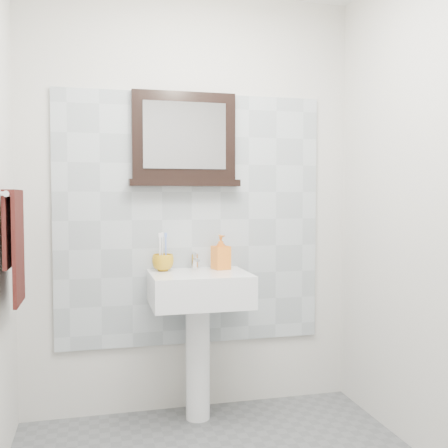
% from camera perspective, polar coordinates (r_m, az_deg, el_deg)
% --- Properties ---
extents(back_wall, '(2.00, 0.01, 2.50)m').
position_cam_1_polar(back_wall, '(3.16, -3.60, 2.30)').
color(back_wall, beige).
rests_on(back_wall, ground).
extents(front_wall, '(2.00, 0.01, 2.50)m').
position_cam_1_polar(front_wall, '(1.07, 18.05, 0.79)').
color(front_wall, beige).
rests_on(front_wall, ground).
extents(splashback, '(1.60, 0.02, 1.50)m').
position_cam_1_polar(splashback, '(3.15, -3.55, 0.48)').
color(splashback, '#A8B1B6').
rests_on(splashback, back_wall).
extents(pedestal_sink, '(0.55, 0.44, 0.96)m').
position_cam_1_polar(pedestal_sink, '(3.00, -2.72, -8.76)').
color(pedestal_sink, white).
rests_on(pedestal_sink, ground).
extents(toothbrush_cup, '(0.13, 0.13, 0.10)m').
position_cam_1_polar(toothbrush_cup, '(3.04, -6.67, -4.19)').
color(toothbrush_cup, '#C08C16').
rests_on(toothbrush_cup, pedestal_sink).
extents(toothbrushes, '(0.05, 0.04, 0.21)m').
position_cam_1_polar(toothbrushes, '(3.03, -6.69, -2.79)').
color(toothbrushes, white).
rests_on(toothbrushes, toothbrush_cup).
extents(soap_dispenser, '(0.11, 0.11, 0.20)m').
position_cam_1_polar(soap_dispenser, '(3.09, -0.35, -3.07)').
color(soap_dispenser, '#E3501A').
rests_on(soap_dispenser, pedestal_sink).
extents(framed_mirror, '(0.65, 0.11, 0.55)m').
position_cam_1_polar(framed_mirror, '(3.13, -4.35, 8.92)').
color(framed_mirror, black).
rests_on(framed_mirror, back_wall).
extents(towel_bar, '(0.07, 0.40, 0.03)m').
position_cam_1_polar(towel_bar, '(2.70, -22.09, 3.05)').
color(towel_bar, silver).
rests_on(towel_bar, left_wall).
extents(hand_towel, '(0.06, 0.30, 0.55)m').
position_cam_1_polar(hand_towel, '(2.70, -21.85, -1.40)').
color(hand_towel, black).
rests_on(hand_towel, towel_bar).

